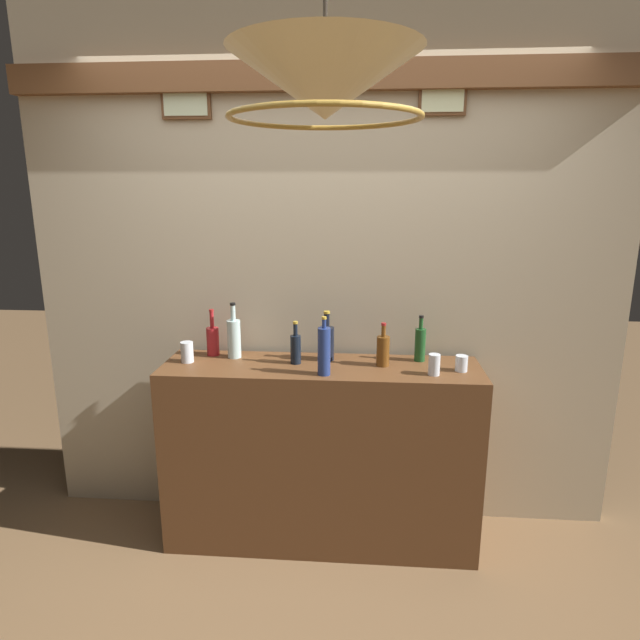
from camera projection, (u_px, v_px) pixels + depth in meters
name	position (u px, v px, depth m)	size (l,w,h in m)	color
panelled_rear_partition	(325.00, 266.00, 2.89)	(3.17, 0.15, 2.77)	#BCAD8E
bar_shelf_unit	(321.00, 454.00, 2.84)	(1.61, 0.43, 0.98)	brown
liquor_bottle_port	(296.00, 348.00, 2.74)	(0.05, 0.05, 0.22)	black
liquor_bottle_sherry	(324.00, 351.00, 2.56)	(0.06, 0.06, 0.29)	navy
liquor_bottle_scotch	(420.00, 344.00, 2.78)	(0.06, 0.06, 0.24)	#1B4B20
liquor_bottle_vermouth	(234.00, 337.00, 2.83)	(0.07, 0.07, 0.30)	silver
liquor_bottle_rum	(213.00, 340.00, 2.87)	(0.07, 0.07, 0.25)	#A61E23
liquor_bottle_mezcal	(383.00, 350.00, 2.70)	(0.07, 0.07, 0.22)	brown
liquor_bottle_vodka	(327.00, 342.00, 2.79)	(0.08, 0.08, 0.26)	black
glass_tumbler_rocks	(461.00, 363.00, 2.63)	(0.06, 0.06, 0.08)	silver
glass_tumbler_highball	(434.00, 365.00, 2.58)	(0.06, 0.06, 0.10)	silver
glass_tumbler_shot	(187.00, 352.00, 2.76)	(0.06, 0.06, 0.11)	silver
pendant_lamp	(325.00, 87.00, 1.48)	(0.55, 0.55, 0.48)	beige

